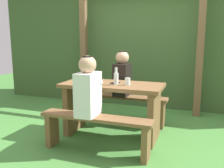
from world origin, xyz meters
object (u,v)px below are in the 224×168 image
(bench_far, at_px, (124,103))
(bottle_left, at_px, (116,78))
(drinking_glass, at_px, (128,81))
(person_black_coat, at_px, (122,75))
(person_white_shirt, at_px, (88,88))
(cell_phone, at_px, (115,83))
(bench_near, at_px, (96,127))
(picnic_table, at_px, (112,101))

(bench_far, xyz_separation_m, bottle_left, (0.09, -0.65, 0.53))
(drinking_glass, height_order, bottle_left, bottle_left)
(bench_far, relative_size, bottle_left, 5.96)
(person_black_coat, relative_size, bottle_left, 3.06)
(drinking_glass, bearing_deg, bottle_left, -167.69)
(person_white_shirt, bearing_deg, cell_phone, 78.24)
(bench_near, xyz_separation_m, person_white_shirt, (-0.10, 0.00, 0.46))
(drinking_glass, bearing_deg, picnic_table, 169.99)
(picnic_table, distance_m, drinking_glass, 0.38)
(drinking_glass, relative_size, bottle_left, 0.42)
(bottle_left, bearing_deg, cell_phone, 116.10)
(picnic_table, distance_m, bottle_left, 0.36)
(picnic_table, height_order, drinking_glass, drinking_glass)
(picnic_table, height_order, bench_near, picnic_table)
(person_white_shirt, xyz_separation_m, person_black_coat, (0.06, 1.14, 0.00))
(person_black_coat, xyz_separation_m, cell_phone, (0.07, -0.53, -0.03))
(bench_near, xyz_separation_m, cell_phone, (0.03, 0.61, 0.44))
(person_black_coat, height_order, cell_phone, person_black_coat)
(drinking_glass, xyz_separation_m, bottle_left, (-0.15, -0.03, 0.05))
(bench_near, height_order, drinking_glass, drinking_glass)
(person_black_coat, distance_m, bottle_left, 0.66)
(picnic_table, xyz_separation_m, person_white_shirt, (-0.10, -0.57, 0.28))
(person_black_coat, bearing_deg, picnic_table, -86.38)
(person_black_coat, distance_m, drinking_glass, 0.67)
(cell_phone, bearing_deg, bench_far, 120.40)
(bench_near, height_order, person_black_coat, person_black_coat)
(bench_far, bearing_deg, picnic_table, -90.00)
(drinking_glass, relative_size, cell_phone, 0.71)
(bench_far, distance_m, drinking_glass, 0.82)
(bench_far, bearing_deg, cell_phone, -86.67)
(bench_near, xyz_separation_m, person_black_coat, (-0.04, 1.14, 0.46))
(person_white_shirt, height_order, person_black_coat, same)
(cell_phone, bearing_deg, picnic_table, -103.75)
(bench_near, xyz_separation_m, drinking_glass, (0.24, 0.53, 0.48))
(person_white_shirt, relative_size, cell_phone, 5.14)
(bench_near, relative_size, cell_phone, 10.00)
(picnic_table, xyz_separation_m, person_black_coat, (-0.04, 0.57, 0.28))
(picnic_table, distance_m, bench_far, 0.60)
(person_white_shirt, distance_m, person_black_coat, 1.14)
(bench_near, distance_m, cell_phone, 0.75)
(drinking_glass, bearing_deg, bench_far, 111.02)
(bench_far, relative_size, drinking_glass, 14.18)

